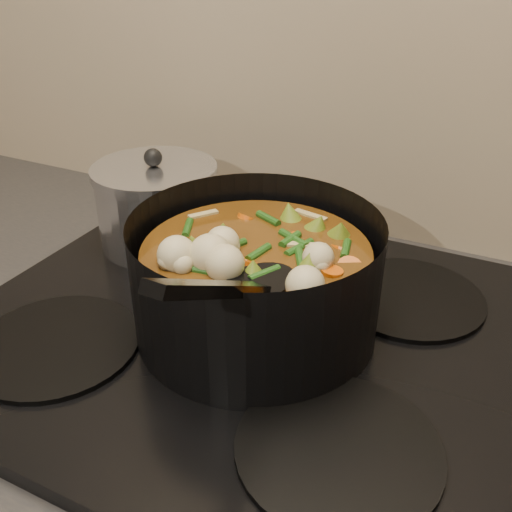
% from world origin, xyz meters
% --- Properties ---
extents(stovetop, '(0.62, 0.54, 0.03)m').
position_xyz_m(stovetop, '(0.00, 1.93, 0.92)').
color(stovetop, black).
rests_on(stovetop, counter).
extents(stockpot, '(0.32, 0.39, 0.20)m').
position_xyz_m(stockpot, '(0.02, 1.93, 0.99)').
color(stockpot, black).
rests_on(stockpot, stovetop).
extents(saucepan, '(0.17, 0.17, 0.14)m').
position_xyz_m(saucepan, '(-0.20, 2.05, 0.99)').
color(saucepan, silver).
rests_on(saucepan, stovetop).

